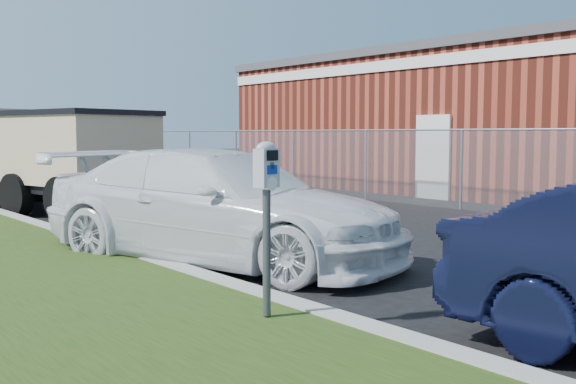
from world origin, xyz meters
TOP-DOWN VIEW (x-y plane):
  - ground at (0.00, 0.00)m, footprint 120.00×120.00m
  - chainlink_fence at (6.00, 7.00)m, footprint 0.06×30.06m
  - brick_building at (12.00, 8.00)m, footprint 9.20×14.20m
  - parking_meter at (-3.09, -0.82)m, footprint 0.23×0.17m
  - white_wagon at (-1.67, 2.21)m, footprint 3.73×5.60m
  - dump_truck at (-1.44, 9.89)m, footprint 3.53×6.18m

SIDE VIEW (x-z plane):
  - ground at x=0.00m, z-range 0.00..0.00m
  - white_wagon at x=-1.67m, z-range 0.00..1.51m
  - parking_meter at x=-3.09m, z-range 0.48..1.98m
  - chainlink_fence at x=6.00m, z-range -13.74..16.26m
  - dump_truck at x=-1.44m, z-range 0.14..2.43m
  - brick_building at x=12.00m, z-range 0.04..4.21m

